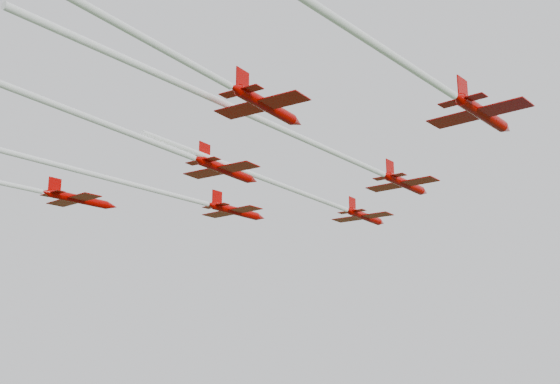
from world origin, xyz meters
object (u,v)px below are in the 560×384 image
Objects in this scene: jet_row4_right at (92,9)px; jet_lead at (324,201)px; jet_row2_right at (338,154)px; jet_row3_right at (393,56)px; jet_row2_left at (149,189)px; jet_row3_mid at (171,149)px.

jet_lead is at bearing 104.47° from jet_row4_right.
jet_row2_right reaches higher than jet_row3_right.
jet_row2_left is at bearing -174.48° from jet_row2_right.
jet_row3_right is at bearing 56.45° from jet_row4_right.
jet_row2_left is at bearing -132.23° from jet_lead.
jet_row3_right is at bearing -51.93° from jet_lead.
jet_row3_right is 0.91× the size of jet_row4_right.
jet_row2_left is 1.06× the size of jet_row2_right.
jet_row2_right is (11.79, -14.96, 0.43)m from jet_lead.
jet_row3_right is (42.37, -15.05, -0.01)m from jet_row2_left.
jet_row3_mid is (-10.53, -14.04, -1.01)m from jet_row2_right.
jet_row3_mid is at bearing 174.98° from jet_row3_right.
jet_row3_mid is 0.71× the size of jet_row3_right.
jet_row2_right is 36.68m from jet_row4_right.
jet_row2_right reaches higher than jet_lead.
jet_lead is 29.03m from jet_row3_mid.
jet_row4_right is (-10.45, -18.66, -1.00)m from jet_row3_right.
jet_row3_mid is (1.26, -29.00, -0.58)m from jet_lead.
jet_row3_mid is (15.78, -11.52, -0.93)m from jet_row2_left.
jet_row2_left is 26.43m from jet_row2_right.
jet_row3_right is at bearing -47.51° from jet_row2_right.
jet_row4_right is at bearing -81.14° from jet_row2_right.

